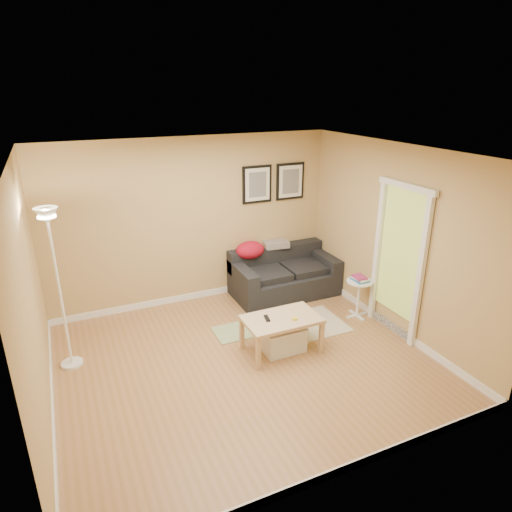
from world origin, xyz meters
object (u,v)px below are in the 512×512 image
sofa (285,273)px  coffee_table (281,334)px  storage_bin (282,338)px  book_stack (360,278)px  floor_lamp (60,295)px  side_table (358,299)px

sofa → coffee_table: size_ratio=1.74×
storage_bin → book_stack: size_ratio=2.31×
floor_lamp → coffee_table: bearing=-17.6°
sofa → side_table: (0.64, -1.15, -0.08)m
storage_bin → floor_lamp: bearing=162.8°
coffee_table → sofa: bearing=44.2°
sofa → book_stack: (0.64, -1.15, 0.25)m
side_table → book_stack: (-0.00, 0.00, 0.33)m
floor_lamp → book_stack: bearing=-6.4°
side_table → book_stack: bearing=174.9°
coffee_table → side_table: size_ratio=1.66×
sofa → storage_bin: bearing=-118.7°
book_stack → floor_lamp: size_ratio=0.12×
side_table → floor_lamp: floor_lamp is taller
book_stack → floor_lamp: bearing=158.7°
side_table → floor_lamp: 4.10m
book_stack → sofa: bearing=104.2°
coffee_table → book_stack: book_stack is taller
storage_bin → floor_lamp: floor_lamp is taller
coffee_table → book_stack: 1.57m
sofa → side_table: bearing=-60.8°
sofa → storage_bin: sofa is taller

